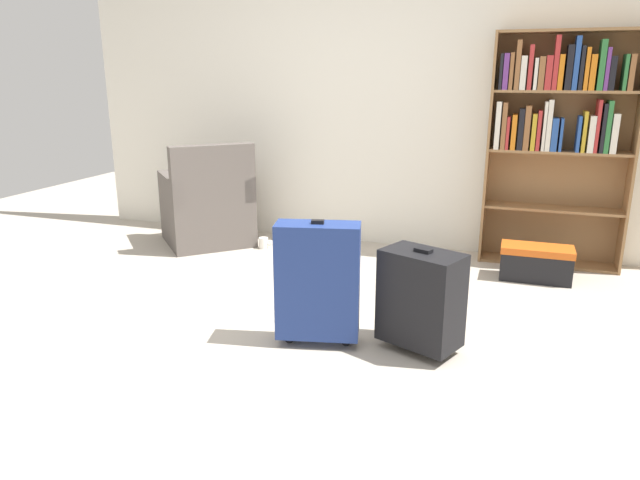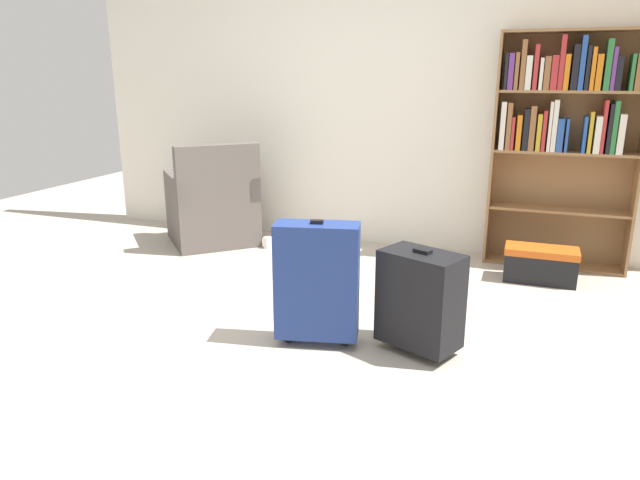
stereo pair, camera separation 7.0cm
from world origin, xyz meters
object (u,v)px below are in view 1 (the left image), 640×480
(suitcase_black, at_px, (421,298))
(suitcase_navy_blue, at_px, (318,281))
(storage_box, at_px, (536,262))
(armchair, at_px, (208,208))
(mug, at_px, (264,243))
(bookshelf, at_px, (558,128))

(suitcase_black, bearing_deg, suitcase_navy_blue, -170.02)
(storage_box, xyz_separation_m, suitcase_navy_blue, (-1.17, -1.50, 0.24))
(armchair, height_order, suitcase_navy_blue, armchair)
(armchair, xyz_separation_m, suitcase_black, (2.12, -1.48, -0.01))
(armchair, bearing_deg, mug, 0.87)
(armchair, relative_size, storage_box, 1.96)
(suitcase_black, xyz_separation_m, suitcase_navy_blue, (-0.55, -0.10, 0.07))
(bookshelf, relative_size, suitcase_black, 3.03)
(mug, bearing_deg, armchair, -179.13)
(mug, height_order, suitcase_black, suitcase_black)
(mug, xyz_separation_m, suitcase_navy_blue, (1.04, -1.58, 0.32))
(mug, bearing_deg, suitcase_black, -43.07)
(storage_box, bearing_deg, mug, 177.89)
(storage_box, distance_m, suitcase_navy_blue, 1.92)
(bookshelf, relative_size, armchair, 1.78)
(armchair, xyz_separation_m, suitcase_navy_blue, (1.57, -1.57, 0.05))
(armchair, height_order, suitcase_black, armchair)
(mug, bearing_deg, suitcase_navy_blue, -56.69)
(bookshelf, height_order, storage_box, bookshelf)
(bookshelf, xyz_separation_m, suitcase_navy_blue, (-1.24, -1.94, -0.69))
(mug, xyz_separation_m, storage_box, (2.21, -0.08, 0.09))
(bookshelf, height_order, armchair, bookshelf)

